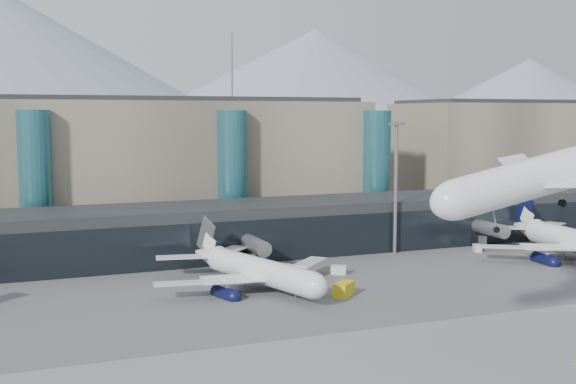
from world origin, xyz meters
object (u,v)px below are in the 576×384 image
(lightmast_mid, at_px, (396,180))
(jet_parked_right, at_px, (566,232))
(veh_d, at_px, (477,248))
(veh_g, at_px, (339,270))
(veh_h, at_px, (344,290))
(jet_parked_mid, at_px, (248,260))
(veh_c, at_px, (307,288))

(lightmast_mid, distance_m, jet_parked_right, 33.70)
(lightmast_mid, height_order, veh_d, lightmast_mid)
(veh_g, relative_size, veh_h, 0.66)
(jet_parked_right, bearing_deg, veh_h, 107.27)
(veh_d, distance_m, veh_h, 46.23)
(veh_g, bearing_deg, jet_parked_right, 32.18)
(jet_parked_right, height_order, veh_g, jet_parked_right)
(jet_parked_mid, height_order, jet_parked_right, jet_parked_right)
(lightmast_mid, relative_size, veh_g, 10.01)
(lightmast_mid, xyz_separation_m, veh_g, (-18.26, -12.77, -13.67))
(lightmast_mid, height_order, veh_c, lightmast_mid)
(jet_parked_mid, height_order, veh_d, jet_parked_mid)
(lightmast_mid, xyz_separation_m, jet_parked_right, (28.38, -15.41, -9.63))
(veh_d, xyz_separation_m, veh_g, (-34.47, -8.36, 0.05))
(veh_h, bearing_deg, jet_parked_mid, 93.68)
(jet_parked_right, xyz_separation_m, veh_d, (-12.16, 11.00, -4.10))
(jet_parked_right, relative_size, veh_d, 16.17)
(lightmast_mid, distance_m, veh_c, 39.91)
(jet_parked_right, distance_m, veh_d, 16.91)
(lightmast_mid, height_order, veh_h, lightmast_mid)
(veh_h, bearing_deg, veh_d, -12.85)
(jet_parked_mid, distance_m, veh_h, 16.24)
(veh_h, bearing_deg, veh_g, 25.16)
(jet_parked_mid, distance_m, veh_d, 53.12)
(veh_d, bearing_deg, jet_parked_mid, 123.55)
(veh_c, relative_size, veh_h, 0.97)
(jet_parked_mid, relative_size, veh_h, 8.95)
(veh_g, bearing_deg, lightmast_mid, 70.39)
(veh_c, distance_m, veh_g, 15.51)
(veh_d, height_order, veh_g, veh_g)
(jet_parked_mid, bearing_deg, veh_h, -151.73)
(veh_c, height_order, veh_d, veh_c)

